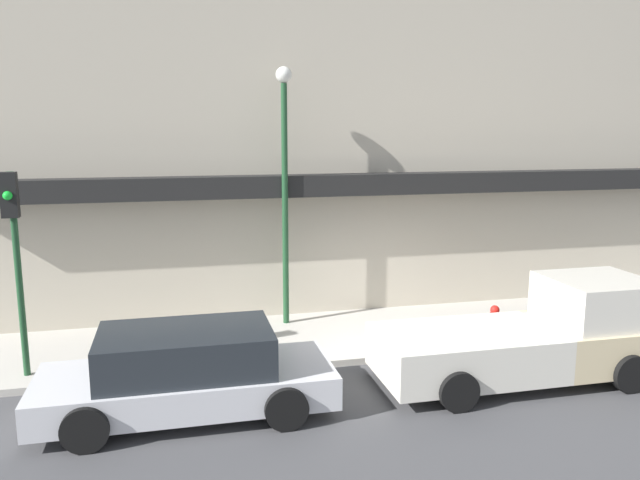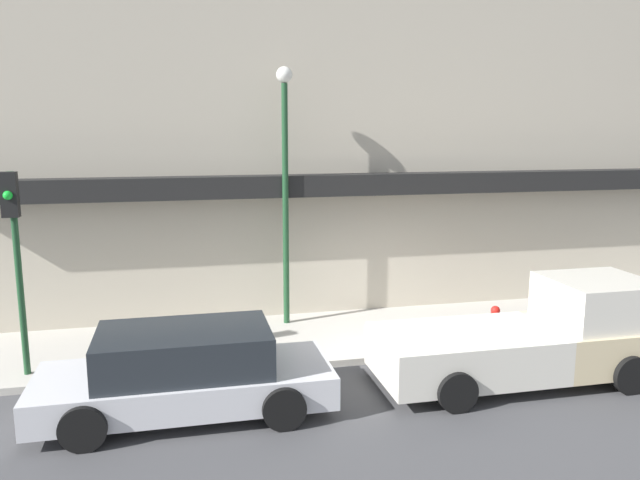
% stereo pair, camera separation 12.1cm
% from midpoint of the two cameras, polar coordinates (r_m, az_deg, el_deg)
% --- Properties ---
extents(ground_plane, '(80.00, 80.00, 0.00)m').
position_cam_midpoint_polar(ground_plane, '(13.03, 7.36, -10.93)').
color(ground_plane, '#424244').
extents(sidewalk, '(36.00, 3.29, 0.14)m').
position_cam_midpoint_polar(sidewalk, '(14.46, 5.06, -8.42)').
color(sidewalk, '#B7B2A8').
rests_on(sidewalk, ground).
extents(building, '(19.80, 3.80, 10.36)m').
position_cam_midpoint_polar(building, '(16.70, 1.96, 10.67)').
color(building, '#BCB29E').
rests_on(building, ground).
extents(pickup_truck, '(5.39, 2.13, 1.88)m').
position_cam_midpoint_polar(pickup_truck, '(12.51, 19.00, -8.37)').
color(pickup_truck, beige).
rests_on(pickup_truck, ground).
extents(parked_car, '(4.81, 2.08, 1.44)m').
position_cam_midpoint_polar(parked_car, '(10.73, -12.41, -11.78)').
color(parked_car, silver).
rests_on(parked_car, ground).
extents(fire_hydrant, '(0.21, 0.21, 0.69)m').
position_cam_midpoint_polar(fire_hydrant, '(14.39, 15.42, -7.12)').
color(fire_hydrant, red).
rests_on(fire_hydrant, sidewalk).
extents(street_lamp, '(0.36, 0.36, 5.88)m').
position_cam_midpoint_polar(street_lamp, '(14.23, -3.49, 6.58)').
color(street_lamp, '#1E4728').
rests_on(street_lamp, sidewalk).
extents(traffic_light, '(0.28, 0.42, 3.79)m').
position_cam_midpoint_polar(traffic_light, '(12.39, -26.42, 0.12)').
color(traffic_light, '#1E4728').
rests_on(traffic_light, sidewalk).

